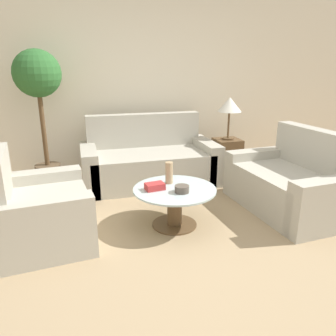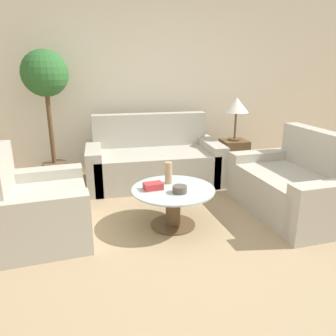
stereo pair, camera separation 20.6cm
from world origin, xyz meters
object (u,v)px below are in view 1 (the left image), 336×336
object	(u,v)px
loveseat	(293,184)
potted_plant	(39,90)
coffee_table	(175,202)
table_lamp	(230,106)
vase	(169,173)
sofa_main	(148,161)
bowl	(182,189)
armchair	(35,213)
book_stack	(155,186)

from	to	relation	value
loveseat	potted_plant	distance (m)	3.30
coffee_table	table_lamp	bearing A→B (deg)	48.56
coffee_table	table_lamp	world-z (taller)	table_lamp
loveseat	coffee_table	distance (m)	1.43
potted_plant	vase	distance (m)	2.08
loveseat	vase	xyz separation A→B (m)	(-1.44, 0.11, 0.23)
sofa_main	coffee_table	world-z (taller)	sofa_main
coffee_table	vase	distance (m)	0.31
coffee_table	vase	size ratio (longest dim) A/B	3.68
table_lamp	bowl	distance (m)	2.03
coffee_table	armchair	bearing A→B (deg)	178.43
table_lamp	vase	xyz separation A→B (m)	(-1.25, -1.24, -0.51)
coffee_table	potted_plant	xyz separation A→B (m)	(-1.32, 1.58, 1.03)
armchair	vase	bearing A→B (deg)	-90.84
loveseat	potted_plant	bearing A→B (deg)	-123.17
bowl	book_stack	distance (m)	0.28
armchair	vase	world-z (taller)	armchair
loveseat	vase	size ratio (longest dim) A/B	6.35
table_lamp	book_stack	world-z (taller)	table_lamp
potted_plant	book_stack	xyz separation A→B (m)	(1.13, -1.55, -0.85)
sofa_main	loveseat	bearing A→B (deg)	-44.08
armchair	coffee_table	world-z (taller)	armchair
table_lamp	bowl	world-z (taller)	table_lamp
table_lamp	book_stack	bearing A→B (deg)	-136.19
coffee_table	bowl	size ratio (longest dim) A/B	5.93
coffee_table	book_stack	world-z (taller)	book_stack
coffee_table	bowl	bearing A→B (deg)	-72.75
bowl	vase	bearing A→B (deg)	99.79
book_stack	sofa_main	bearing A→B (deg)	72.18
potted_plant	vase	world-z (taller)	potted_plant
vase	book_stack	bearing A→B (deg)	-143.07
sofa_main	table_lamp	size ratio (longest dim) A/B	2.99
armchair	loveseat	bearing A→B (deg)	-96.07
sofa_main	book_stack	world-z (taller)	sofa_main
potted_plant	bowl	xyz separation A→B (m)	(1.36, -1.70, -0.85)
sofa_main	potted_plant	bearing A→B (deg)	172.72
table_lamp	armchair	bearing A→B (deg)	-152.01
coffee_table	table_lamp	distance (m)	2.03
potted_plant	bowl	bearing A→B (deg)	-51.25
bowl	armchair	bearing A→B (deg)	173.49
vase	bowl	size ratio (longest dim) A/B	1.61
potted_plant	bowl	world-z (taller)	potted_plant
loveseat	book_stack	size ratio (longest dim) A/B	7.22
table_lamp	vase	size ratio (longest dim) A/B	2.69
sofa_main	loveseat	distance (m)	1.94
bowl	coffee_table	bearing A→B (deg)	107.25
bowl	table_lamp	bearing A→B (deg)	51.73
loveseat	bowl	size ratio (longest dim) A/B	10.24
coffee_table	table_lamp	size ratio (longest dim) A/B	1.37
loveseat	table_lamp	world-z (taller)	table_lamp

